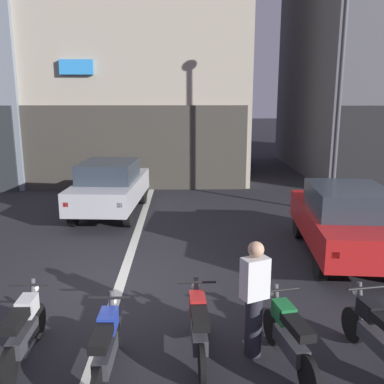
{
  "coord_description": "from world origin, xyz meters",
  "views": [
    {
      "loc": [
        1.23,
        -7.5,
        3.57
      ],
      "look_at": [
        1.43,
        2.0,
        1.4
      ],
      "focal_mm": 39.83,
      "sensor_mm": 36.0,
      "label": 1
    }
  ],
  "objects": [
    {
      "name": "car_red_parked_kerbside",
      "position": [
        4.81,
        1.46,
        0.89
      ],
      "size": [
        2.15,
        4.25,
        1.64
      ],
      "color": "black",
      "rests_on": "ground"
    },
    {
      "name": "car_silver_crossing_near",
      "position": [
        -0.99,
        5.17,
        0.89
      ],
      "size": [
        2.02,
        4.21,
        1.64
      ],
      "color": "black",
      "rests_on": "ground"
    },
    {
      "name": "motorcycle_red_row_centre",
      "position": [
        1.43,
        -2.19,
        0.46
      ],
      "size": [
        0.55,
        1.67,
        0.98
      ],
      "color": "black",
      "rests_on": "ground"
    },
    {
      "name": "lane_centre_line",
      "position": [
        0.0,
        6.0,
        0.0
      ],
      "size": [
        0.2,
        18.0,
        0.01
      ],
      "primitive_type": "cube",
      "color": "silver",
      "rests_on": "ground"
    },
    {
      "name": "motorcycle_green_row_right_mid",
      "position": [
        2.62,
        -2.46,
        0.46
      ],
      "size": [
        0.55,
        1.65,
        0.98
      ],
      "color": "black",
      "rests_on": "ground"
    },
    {
      "name": "street_lamp",
      "position": [
        5.82,
        5.18,
        4.07
      ],
      "size": [
        0.36,
        0.36,
        6.68
      ],
      "color": "#47474C",
      "rests_on": "ground"
    },
    {
      "name": "motorcycle_white_row_leftmost",
      "position": [
        -0.96,
        -2.22,
        0.46
      ],
      "size": [
        0.55,
        1.67,
        0.98
      ],
      "color": "black",
      "rests_on": "ground"
    },
    {
      "name": "motorcycle_black_row_rightmost",
      "position": [
        3.81,
        -2.42,
        0.46
      ],
      "size": [
        0.55,
        1.66,
        0.98
      ],
      "color": "black",
      "rests_on": "ground"
    },
    {
      "name": "person_by_motorcycles",
      "position": [
        2.19,
        -2.17,
        0.86
      ],
      "size": [
        0.42,
        0.35,
        1.67
      ],
      "color": "#23232D",
      "rests_on": "ground"
    },
    {
      "name": "ground_plane",
      "position": [
        0.0,
        0.0,
        0.0
      ],
      "size": [
        120.0,
        120.0,
        0.0
      ],
      "primitive_type": "plane",
      "color": "#232328"
    },
    {
      "name": "motorcycle_blue_row_left_mid",
      "position": [
        0.24,
        -2.64,
        0.46
      ],
      "size": [
        0.55,
        1.67,
        0.98
      ],
      "color": "black",
      "rests_on": "ground"
    }
  ]
}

